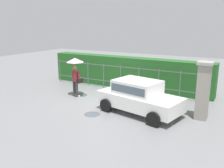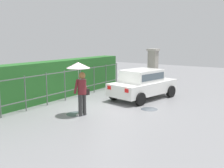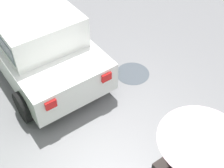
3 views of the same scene
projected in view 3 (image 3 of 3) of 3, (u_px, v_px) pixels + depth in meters
ground_plane at (101, 142)px, 5.13m from camera, size 40.00×40.00×0.00m
car at (33, 36)px, 5.99m from camera, size 3.96×2.45×1.48m
pedestrian at (195, 154)px, 3.20m from camera, size 0.91×0.91×2.10m
puddle_near at (133, 73)px, 6.38m from camera, size 0.72×0.72×0.00m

